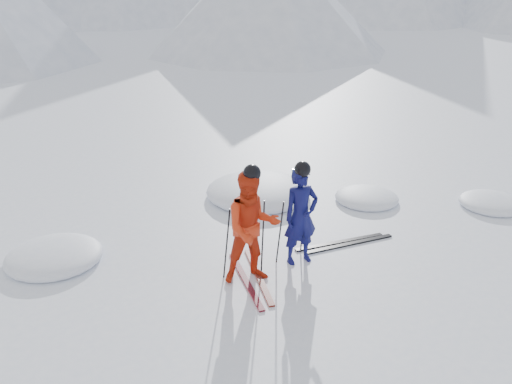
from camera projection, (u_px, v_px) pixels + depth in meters
ground at (359, 234)px, 9.87m from camera, size 160.00×160.00×0.00m
skier_blue at (301, 216)px, 8.65m from camera, size 0.65×0.48×1.63m
skier_red at (252, 228)px, 8.09m from camera, size 1.04×0.92×1.78m
pole_blue_left at (280, 232)px, 8.71m from camera, size 0.11×0.08×1.09m
pole_blue_right at (303, 222)px, 9.07m from camera, size 0.11×0.07×1.09m
pole_red_left at (227, 244)px, 8.24m from camera, size 0.12×0.09×1.19m
pole_red_right at (263, 236)px, 8.48m from camera, size 0.12×0.08×1.19m
ski_worn_left at (246, 280)px, 8.37m from camera, size 0.59×1.65×0.03m
ski_worn_right at (259, 276)px, 8.49m from camera, size 0.70×1.62×0.03m
ski_loose_a at (340, 242)px, 9.54m from camera, size 1.67×0.48×0.03m
ski_loose_b at (350, 244)px, 9.47m from camera, size 1.68×0.43×0.03m
snow_lumps at (264, 208)px, 10.92m from camera, size 9.43×4.85×0.49m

